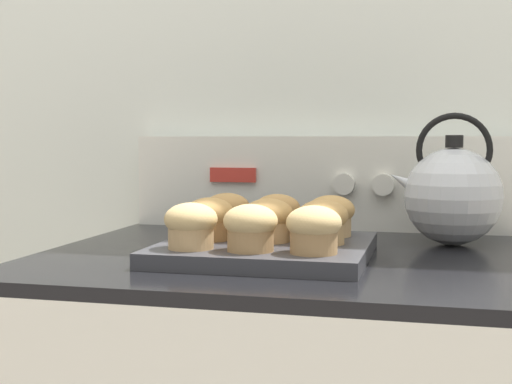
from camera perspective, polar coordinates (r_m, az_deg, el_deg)
The scene contains 13 objects.
wall_back at distance 1.40m, azimuth 5.40°, elevation 8.50°, with size 8.00×0.05×2.40m.
control_panel at distance 1.35m, azimuth 5.09°, elevation 0.77°, with size 0.71×0.07×0.17m.
muffin_pan at distance 1.03m, azimuth 0.82°, elevation -4.61°, with size 0.29×0.29×0.02m.
muffin_r0_c0 at distance 0.96m, azimuth -5.23°, elevation -2.66°, with size 0.07×0.07×0.06m.
muffin_r0_c1 at distance 0.94m, azimuth -0.44°, elevation -2.83°, with size 0.07×0.07×0.06m.
muffin_r0_c2 at distance 0.92m, azimuth 4.65°, elevation -2.97°, with size 0.07×0.07×0.06m.
muffin_r1_c0 at distance 1.04m, azimuth -3.74°, elevation -2.11°, with size 0.07×0.07×0.06m.
muffin_r1_c1 at distance 1.02m, azimuth 0.99°, elevation -2.22°, with size 0.07×0.07×0.06m.
muffin_r1_c2 at distance 1.01m, azimuth 5.35°, elevation -2.35°, with size 0.07×0.07×0.06m.
muffin_r2_c0 at distance 1.13m, azimuth -2.33°, elevation -1.62°, with size 0.07×0.07×0.06m.
muffin_r2_c1 at distance 1.11m, azimuth 1.71°, elevation -1.74°, with size 0.07×0.07×0.06m.
muffin_r2_c2 at distance 1.09m, azimuth 6.02°, elevation -1.86°, with size 0.07×0.07×0.06m.
tea_kettle at distance 1.18m, azimuth 15.43°, elevation -0.18°, with size 0.19×0.16×0.21m.
Camera 1 is at (0.21, -0.72, 1.10)m, focal length 50.00 mm.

